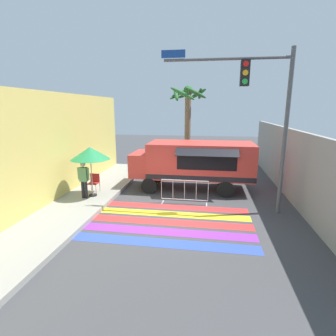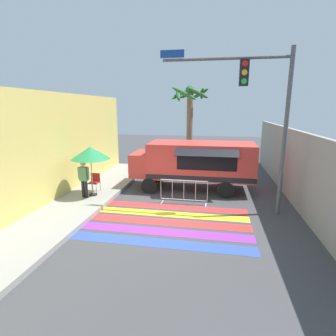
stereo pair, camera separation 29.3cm
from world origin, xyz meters
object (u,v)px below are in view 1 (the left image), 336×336
at_px(patio_umbrella, 90,153).
at_px(vendor_person, 84,178).
at_px(food_truck, 191,161).
at_px(barricade_front, 184,192).
at_px(palm_tree, 188,112).
at_px(traffic_signal_pole, 261,103).
at_px(folding_chair, 94,181).

bearing_deg(patio_umbrella, vendor_person, -121.04).
height_order(food_truck, barricade_front, food_truck).
distance_m(barricade_front, palm_tree, 7.10).
bearing_deg(traffic_signal_pole, palm_tree, 116.00).
xyz_separation_m(food_truck, folding_chair, (-4.48, -1.72, -0.78)).
bearing_deg(traffic_signal_pole, barricade_front, 171.80).
height_order(folding_chair, vendor_person, vendor_person).
xyz_separation_m(folding_chair, barricade_front, (4.36, -0.51, -0.16)).
height_order(patio_umbrella, folding_chair, patio_umbrella).
distance_m(traffic_signal_pole, palm_tree, 7.46).
relative_size(traffic_signal_pole, patio_umbrella, 2.76).
bearing_deg(palm_tree, folding_chair, -124.24).
bearing_deg(patio_umbrella, traffic_signal_pole, -2.73).
xyz_separation_m(folding_chair, palm_tree, (3.93, 5.77, 3.12)).
distance_m(patio_umbrella, barricade_front, 4.47).
height_order(patio_umbrella, vendor_person, patio_umbrella).
relative_size(food_truck, barricade_front, 2.96).
relative_size(food_truck, folding_chair, 7.05).
distance_m(patio_umbrella, folding_chair, 1.56).
bearing_deg(barricade_front, vendor_person, -174.49).
bearing_deg(vendor_person, patio_umbrella, 74.93).
distance_m(food_truck, traffic_signal_pole, 4.70).
bearing_deg(palm_tree, traffic_signal_pole, -64.00).
xyz_separation_m(food_truck, traffic_signal_pole, (2.71, -2.64, 2.78)).
height_order(vendor_person, barricade_front, vendor_person).
bearing_deg(folding_chair, traffic_signal_pole, -13.42).
relative_size(patio_umbrella, folding_chair, 2.60).
height_order(food_truck, palm_tree, palm_tree).
bearing_deg(food_truck, barricade_front, -93.16).
bearing_deg(barricade_front, food_truck, 86.84).
xyz_separation_m(vendor_person, barricade_front, (4.38, 0.42, -0.57)).
bearing_deg(barricade_front, patio_umbrella, -178.99).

